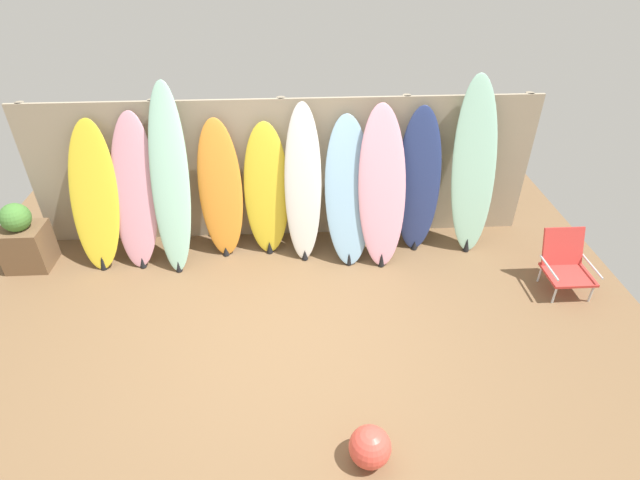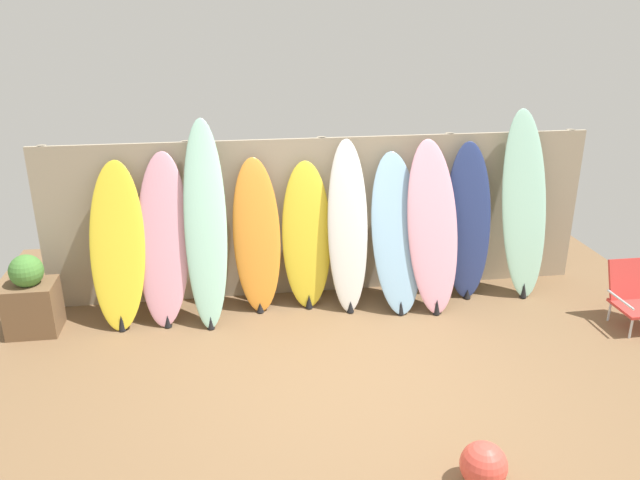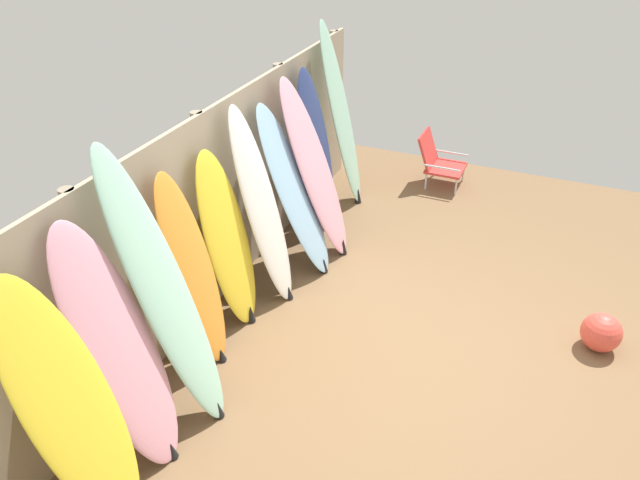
{
  "view_description": "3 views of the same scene",
  "coord_description": "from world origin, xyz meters",
  "px_view_note": "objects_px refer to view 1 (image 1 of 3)",
  "views": [
    {
      "loc": [
        0.12,
        -3.53,
        3.64
      ],
      "look_at": [
        0.37,
        0.76,
        0.71
      ],
      "focal_mm": 28.0,
      "sensor_mm": 36.0,
      "label": 1
    },
    {
      "loc": [
        -0.99,
        -4.55,
        3.16
      ],
      "look_at": [
        -0.18,
        0.93,
        1.04
      ],
      "focal_mm": 35.0,
      "sensor_mm": 36.0,
      "label": 2
    },
    {
      "loc": [
        -3.93,
        -0.72,
        3.54
      ],
      "look_at": [
        -0.08,
        0.94,
        0.93
      ],
      "focal_mm": 35.0,
      "sensor_mm": 36.0,
      "label": 3
    }
  ],
  "objects_px": {
    "surfboard_navy_8": "(419,181)",
    "planter_box": "(24,240)",
    "surfboard_seafoam_2": "(170,181)",
    "surfboard_orange_3": "(221,190)",
    "surfboard_seafoam_9": "(474,168)",
    "surfboard_skyblue_6": "(348,193)",
    "surfboard_pink_7": "(382,188)",
    "surfboard_white_5": "(303,185)",
    "beach_chair": "(566,262)",
    "surfboard_pink_1": "(135,193)",
    "beach_ball": "(370,447)",
    "surfboard_yellow_4": "(267,191)",
    "surfboard_yellow_0": "(94,198)"
  },
  "relations": [
    {
      "from": "surfboard_seafoam_9",
      "to": "surfboard_navy_8",
      "type": "bearing_deg",
      "value": 178.44
    },
    {
      "from": "surfboard_pink_7",
      "to": "beach_chair",
      "type": "distance_m",
      "value": 2.19
    },
    {
      "from": "beach_ball",
      "to": "surfboard_yellow_4",
      "type": "bearing_deg",
      "value": 105.76
    },
    {
      "from": "surfboard_yellow_0",
      "to": "beach_chair",
      "type": "bearing_deg",
      "value": -9.41
    },
    {
      "from": "surfboard_pink_1",
      "to": "surfboard_seafoam_9",
      "type": "distance_m",
      "value": 3.96
    },
    {
      "from": "surfboard_yellow_0",
      "to": "surfboard_pink_7",
      "type": "height_order",
      "value": "surfboard_pink_7"
    },
    {
      "from": "surfboard_yellow_0",
      "to": "surfboard_seafoam_9",
      "type": "bearing_deg",
      "value": 0.99
    },
    {
      "from": "surfboard_navy_8",
      "to": "surfboard_seafoam_2",
      "type": "bearing_deg",
      "value": -177.27
    },
    {
      "from": "surfboard_yellow_0",
      "to": "surfboard_white_5",
      "type": "height_order",
      "value": "surfboard_white_5"
    },
    {
      "from": "planter_box",
      "to": "beach_ball",
      "type": "bearing_deg",
      "value": -36.74
    },
    {
      "from": "surfboard_skyblue_6",
      "to": "planter_box",
      "type": "relative_size",
      "value": 1.99
    },
    {
      "from": "surfboard_yellow_4",
      "to": "surfboard_skyblue_6",
      "type": "height_order",
      "value": "surfboard_skyblue_6"
    },
    {
      "from": "surfboard_orange_3",
      "to": "surfboard_navy_8",
      "type": "bearing_deg",
      "value": -0.16
    },
    {
      "from": "beach_chair",
      "to": "surfboard_pink_1",
      "type": "bearing_deg",
      "value": 163.36
    },
    {
      "from": "surfboard_orange_3",
      "to": "surfboard_pink_7",
      "type": "xyz_separation_m",
      "value": [
        1.88,
        -0.19,
        0.07
      ]
    },
    {
      "from": "surfboard_white_5",
      "to": "beach_chair",
      "type": "distance_m",
      "value": 3.06
    },
    {
      "from": "surfboard_pink_1",
      "to": "surfboard_seafoam_9",
      "type": "height_order",
      "value": "surfboard_seafoam_9"
    },
    {
      "from": "surfboard_orange_3",
      "to": "surfboard_seafoam_9",
      "type": "relative_size",
      "value": 0.79
    },
    {
      "from": "surfboard_pink_1",
      "to": "surfboard_pink_7",
      "type": "bearing_deg",
      "value": -2.11
    },
    {
      "from": "surfboard_seafoam_2",
      "to": "surfboard_orange_3",
      "type": "distance_m",
      "value": 0.58
    },
    {
      "from": "surfboard_seafoam_9",
      "to": "surfboard_pink_1",
      "type": "bearing_deg",
      "value": -179.1
    },
    {
      "from": "surfboard_skyblue_6",
      "to": "surfboard_pink_7",
      "type": "xyz_separation_m",
      "value": [
        0.38,
        -0.04,
        0.07
      ]
    },
    {
      "from": "beach_chair",
      "to": "surfboard_seafoam_2",
      "type": "bearing_deg",
      "value": 163.05
    },
    {
      "from": "surfboard_orange_3",
      "to": "surfboard_seafoam_9",
      "type": "height_order",
      "value": "surfboard_seafoam_9"
    },
    {
      "from": "surfboard_skyblue_6",
      "to": "beach_ball",
      "type": "xyz_separation_m",
      "value": [
        -0.11,
        -2.84,
        -0.65
      ]
    },
    {
      "from": "surfboard_seafoam_2",
      "to": "beach_ball",
      "type": "height_order",
      "value": "surfboard_seafoam_2"
    },
    {
      "from": "surfboard_white_5",
      "to": "surfboard_navy_8",
      "type": "xyz_separation_m",
      "value": [
        1.38,
        0.08,
        -0.03
      ]
    },
    {
      "from": "surfboard_navy_8",
      "to": "surfboard_yellow_0",
      "type": "bearing_deg",
      "value": -178.58
    },
    {
      "from": "surfboard_skyblue_6",
      "to": "surfboard_orange_3",
      "type": "bearing_deg",
      "value": 174.24
    },
    {
      "from": "surfboard_seafoam_2",
      "to": "beach_chair",
      "type": "distance_m",
      "value": 4.5
    },
    {
      "from": "surfboard_pink_1",
      "to": "surfboard_yellow_4",
      "type": "relative_size",
      "value": 1.09
    },
    {
      "from": "surfboard_seafoam_2",
      "to": "surfboard_white_5",
      "type": "bearing_deg",
      "value": 2.15
    },
    {
      "from": "surfboard_orange_3",
      "to": "surfboard_skyblue_6",
      "type": "distance_m",
      "value": 1.5
    },
    {
      "from": "surfboard_navy_8",
      "to": "planter_box",
      "type": "bearing_deg",
      "value": -177.09
    },
    {
      "from": "surfboard_navy_8",
      "to": "beach_chair",
      "type": "bearing_deg",
      "value": -32.9
    },
    {
      "from": "surfboard_yellow_4",
      "to": "beach_chair",
      "type": "distance_m",
      "value": 3.48
    },
    {
      "from": "surfboard_yellow_0",
      "to": "surfboard_pink_7",
      "type": "bearing_deg",
      "value": -1.58
    },
    {
      "from": "surfboard_pink_7",
      "to": "surfboard_navy_8",
      "type": "xyz_separation_m",
      "value": [
        0.47,
        0.18,
        -0.02
      ]
    },
    {
      "from": "surfboard_yellow_0",
      "to": "beach_ball",
      "type": "distance_m",
      "value": 4.09
    },
    {
      "from": "surfboard_white_5",
      "to": "surfboard_navy_8",
      "type": "relative_size",
      "value": 1.04
    },
    {
      "from": "surfboard_yellow_4",
      "to": "planter_box",
      "type": "distance_m",
      "value": 2.88
    },
    {
      "from": "surfboard_navy_8",
      "to": "surfboard_pink_7",
      "type": "bearing_deg",
      "value": -158.56
    },
    {
      "from": "surfboard_pink_1",
      "to": "surfboard_white_5",
      "type": "xyz_separation_m",
      "value": [
        1.94,
        -0.0,
        0.04
      ]
    },
    {
      "from": "surfboard_pink_7",
      "to": "surfboard_navy_8",
      "type": "height_order",
      "value": "surfboard_pink_7"
    },
    {
      "from": "surfboard_white_5",
      "to": "surfboard_skyblue_6",
      "type": "distance_m",
      "value": 0.54
    },
    {
      "from": "beach_chair",
      "to": "surfboard_pink_7",
      "type": "bearing_deg",
      "value": 152.1
    },
    {
      "from": "surfboard_orange_3",
      "to": "beach_chair",
      "type": "height_order",
      "value": "surfboard_orange_3"
    },
    {
      "from": "surfboard_seafoam_2",
      "to": "surfboard_skyblue_6",
      "type": "relative_size",
      "value": 1.25
    },
    {
      "from": "surfboard_pink_1",
      "to": "planter_box",
      "type": "xyz_separation_m",
      "value": [
        -1.33,
        -0.16,
        -0.5
      ]
    },
    {
      "from": "beach_ball",
      "to": "planter_box",
      "type": "bearing_deg",
      "value": 143.26
    }
  ]
}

